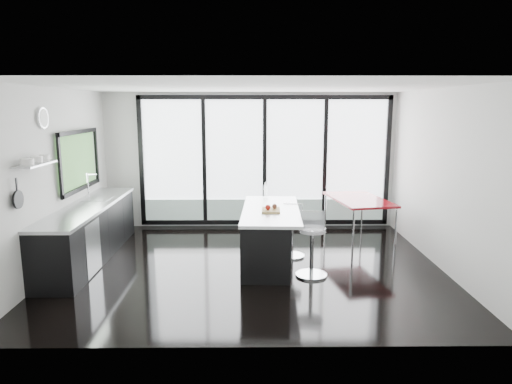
{
  "coord_description": "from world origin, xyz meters",
  "views": [
    {
      "loc": [
        0.03,
        -6.95,
        2.51
      ],
      "look_at": [
        0.1,
        0.3,
        1.15
      ],
      "focal_mm": 32.0,
      "sensor_mm": 36.0,
      "label": 1
    }
  ],
  "objects_px": {
    "bar_stool_far": "(292,237)",
    "red_table": "(358,220)",
    "island": "(266,235)",
    "bar_stool_near": "(312,252)"
  },
  "relations": [
    {
      "from": "bar_stool_far",
      "to": "red_table",
      "type": "bearing_deg",
      "value": 42.35
    },
    {
      "from": "bar_stool_far",
      "to": "red_table",
      "type": "relative_size",
      "value": 0.44
    },
    {
      "from": "bar_stool_far",
      "to": "red_table",
      "type": "distance_m",
      "value": 1.58
    },
    {
      "from": "red_table",
      "to": "bar_stool_far",
      "type": "bearing_deg",
      "value": -146.43
    },
    {
      "from": "island",
      "to": "bar_stool_near",
      "type": "bearing_deg",
      "value": -46.42
    },
    {
      "from": "red_table",
      "to": "bar_stool_near",
      "type": "bearing_deg",
      "value": -121.73
    },
    {
      "from": "bar_stool_near",
      "to": "red_table",
      "type": "relative_size",
      "value": 0.48
    },
    {
      "from": "bar_stool_far",
      "to": "bar_stool_near",
      "type": "bearing_deg",
      "value": -67.8
    },
    {
      "from": "bar_stool_near",
      "to": "bar_stool_far",
      "type": "xyz_separation_m",
      "value": [
        -0.22,
        0.9,
        -0.03
      ]
    },
    {
      "from": "island",
      "to": "bar_stool_near",
      "type": "relative_size",
      "value": 2.93
    }
  ]
}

